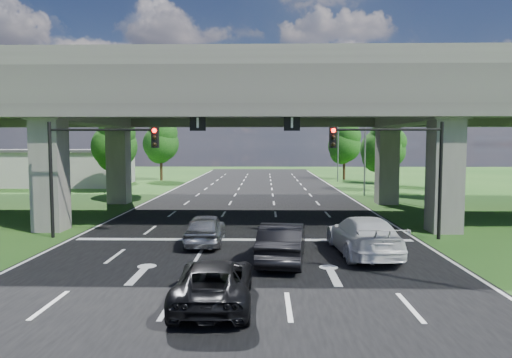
{
  "coord_description": "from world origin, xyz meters",
  "views": [
    {
      "loc": [
        1.1,
        -19.28,
        4.85
      ],
      "look_at": [
        0.57,
        6.56,
        2.89
      ],
      "focal_mm": 32.0,
      "sensor_mm": 36.0,
      "label": 1
    }
  ],
  "objects_px": {
    "streetlight_far": "(361,134)",
    "car_trailing": "(214,282)",
    "signal_left": "(92,157)",
    "car_dark": "(282,242)",
    "car_white": "(363,235)",
    "signal_right": "(398,158)",
    "streetlight_beyond": "(335,137)",
    "car_silver": "(205,229)"
  },
  "relations": [
    {
      "from": "car_silver",
      "to": "car_trailing",
      "type": "xyz_separation_m",
      "value": [
        1.36,
        -8.28,
        -0.07
      ]
    },
    {
      "from": "signal_right",
      "to": "car_white",
      "type": "relative_size",
      "value": 1.04
    },
    {
      "from": "streetlight_far",
      "to": "car_white",
      "type": "xyz_separation_m",
      "value": [
        -4.7,
        -23.47,
        -4.98
      ]
    },
    {
      "from": "signal_right",
      "to": "signal_left",
      "type": "bearing_deg",
      "value": 180.0
    },
    {
      "from": "car_white",
      "to": "signal_right",
      "type": "bearing_deg",
      "value": -128.9
    },
    {
      "from": "streetlight_far",
      "to": "streetlight_beyond",
      "type": "distance_m",
      "value": 16.0
    },
    {
      "from": "car_silver",
      "to": "car_white",
      "type": "bearing_deg",
      "value": 163.99
    },
    {
      "from": "car_dark",
      "to": "car_trailing",
      "type": "xyz_separation_m",
      "value": [
        -2.24,
        -5.01,
        -0.14
      ]
    },
    {
      "from": "signal_left",
      "to": "streetlight_beyond",
      "type": "relative_size",
      "value": 0.6
    },
    {
      "from": "car_silver",
      "to": "car_dark",
      "type": "bearing_deg",
      "value": 136.67
    },
    {
      "from": "streetlight_beyond",
      "to": "signal_left",
      "type": "bearing_deg",
      "value": -116.43
    },
    {
      "from": "signal_right",
      "to": "car_trailing",
      "type": "xyz_separation_m",
      "value": [
        -8.26,
        -9.77,
        -3.48
      ]
    },
    {
      "from": "streetlight_far",
      "to": "streetlight_beyond",
      "type": "bearing_deg",
      "value": 90.0
    },
    {
      "from": "streetlight_far",
      "to": "car_trailing",
      "type": "bearing_deg",
      "value": -109.45
    },
    {
      "from": "streetlight_far",
      "to": "car_dark",
      "type": "relative_size",
      "value": 2.03
    },
    {
      "from": "signal_right",
      "to": "car_dark",
      "type": "bearing_deg",
      "value": -141.68
    },
    {
      "from": "streetlight_far",
      "to": "car_white",
      "type": "relative_size",
      "value": 1.73
    },
    {
      "from": "streetlight_beyond",
      "to": "car_trailing",
      "type": "relative_size",
      "value": 2.06
    },
    {
      "from": "car_white",
      "to": "car_trailing",
      "type": "distance_m",
      "value": 8.63
    },
    {
      "from": "streetlight_beyond",
      "to": "car_white",
      "type": "distance_m",
      "value": 40.06
    },
    {
      "from": "car_dark",
      "to": "car_white",
      "type": "height_order",
      "value": "car_white"
    },
    {
      "from": "signal_right",
      "to": "streetlight_beyond",
      "type": "xyz_separation_m",
      "value": [
        2.27,
        36.06,
        1.66
      ]
    },
    {
      "from": "signal_left",
      "to": "car_dark",
      "type": "height_order",
      "value": "signal_left"
    },
    {
      "from": "streetlight_beyond",
      "to": "car_white",
      "type": "height_order",
      "value": "streetlight_beyond"
    },
    {
      "from": "car_trailing",
      "to": "car_white",
      "type": "bearing_deg",
      "value": -133.73
    },
    {
      "from": "signal_left",
      "to": "car_white",
      "type": "distance_m",
      "value": 14.05
    },
    {
      "from": "streetlight_far",
      "to": "car_dark",
      "type": "bearing_deg",
      "value": -108.49
    },
    {
      "from": "streetlight_beyond",
      "to": "car_white",
      "type": "xyz_separation_m",
      "value": [
        -4.7,
        -39.47,
        -4.98
      ]
    },
    {
      "from": "car_silver",
      "to": "signal_right",
      "type": "bearing_deg",
      "value": -172.26
    },
    {
      "from": "streetlight_beyond",
      "to": "car_dark",
      "type": "distance_m",
      "value": 41.95
    },
    {
      "from": "signal_right",
      "to": "car_silver",
      "type": "height_order",
      "value": "signal_right"
    },
    {
      "from": "signal_right",
      "to": "streetlight_beyond",
      "type": "relative_size",
      "value": 0.6
    },
    {
      "from": "streetlight_beyond",
      "to": "car_dark",
      "type": "relative_size",
      "value": 2.03
    },
    {
      "from": "streetlight_far",
      "to": "car_trailing",
      "type": "xyz_separation_m",
      "value": [
        -10.53,
        -29.82,
        -5.14
      ]
    },
    {
      "from": "car_dark",
      "to": "car_white",
      "type": "relative_size",
      "value": 0.85
    },
    {
      "from": "car_silver",
      "to": "car_trailing",
      "type": "relative_size",
      "value": 0.9
    },
    {
      "from": "signal_left",
      "to": "car_dark",
      "type": "bearing_deg",
      "value": -26.32
    },
    {
      "from": "car_silver",
      "to": "car_trailing",
      "type": "height_order",
      "value": "car_silver"
    },
    {
      "from": "streetlight_far",
      "to": "car_silver",
      "type": "xyz_separation_m",
      "value": [
        -11.9,
        -21.54,
        -5.08
      ]
    },
    {
      "from": "streetlight_far",
      "to": "streetlight_beyond",
      "type": "relative_size",
      "value": 1.0
    },
    {
      "from": "signal_left",
      "to": "car_silver",
      "type": "bearing_deg",
      "value": -13.86
    },
    {
      "from": "car_dark",
      "to": "streetlight_far",
      "type": "bearing_deg",
      "value": -102.07
    }
  ]
}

